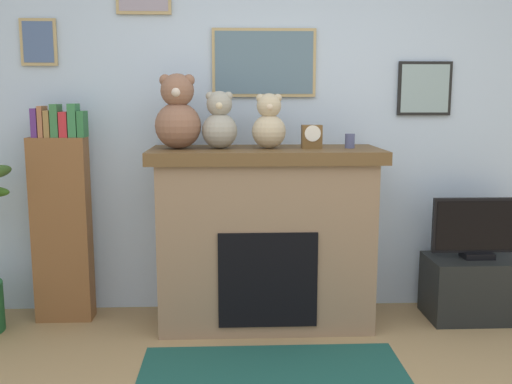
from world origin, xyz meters
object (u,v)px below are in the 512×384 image
(teddy_bear_grey, at_px, (269,124))
(fireplace, at_px, (265,236))
(bookshelf, at_px, (62,220))
(teddy_bear_tan, at_px, (219,123))
(candle_jar, at_px, (350,141))
(mantel_clock, at_px, (312,137))
(television, at_px, (479,229))
(teddy_bear_brown, at_px, (178,115))
(tv_stand, at_px, (475,288))

(teddy_bear_grey, bearing_deg, fireplace, 139.31)
(bookshelf, xyz_separation_m, teddy_bear_tan, (1.06, -0.12, 0.65))
(teddy_bear_tan, height_order, teddy_bear_grey, teddy_bear_tan)
(candle_jar, distance_m, mantel_clock, 0.25)
(bookshelf, height_order, television, bookshelf)
(candle_jar, height_order, teddy_bear_grey, teddy_bear_grey)
(candle_jar, bearing_deg, teddy_bear_tan, -179.97)
(candle_jar, bearing_deg, teddy_bear_grey, -179.95)
(teddy_bear_brown, bearing_deg, bookshelf, 171.68)
(fireplace, distance_m, teddy_bear_tan, 0.80)
(television, height_order, mantel_clock, mantel_clock)
(fireplace, relative_size, teddy_bear_grey, 4.23)
(bookshelf, height_order, candle_jar, bookshelf)
(bookshelf, bearing_deg, teddy_bear_brown, -8.32)
(teddy_bear_brown, xyz_separation_m, teddy_bear_grey, (0.58, 0.00, -0.05))
(fireplace, xyz_separation_m, bookshelf, (-1.35, 0.10, 0.10))
(fireplace, bearing_deg, teddy_bear_tan, -176.46)
(bookshelf, bearing_deg, tv_stand, -2.06)
(fireplace, bearing_deg, bookshelf, 175.86)
(candle_jar, bearing_deg, mantel_clock, -179.61)
(fireplace, relative_size, teddy_bear_tan, 4.07)
(tv_stand, distance_m, television, 0.41)
(television, relative_size, teddy_bear_grey, 1.79)
(bookshelf, xyz_separation_m, candle_jar, (1.89, -0.12, 0.53))
(mantel_clock, xyz_separation_m, teddy_bear_tan, (-0.59, 0.00, 0.09))
(teddy_bear_brown, relative_size, teddy_bear_grey, 1.35)
(television, distance_m, candle_jar, 1.07)
(bookshelf, height_order, teddy_bear_grey, teddy_bear_grey)
(fireplace, distance_m, teddy_bear_grey, 0.74)
(television, xyz_separation_m, teddy_bear_tan, (-1.73, -0.01, 0.71))
(tv_stand, distance_m, mantel_clock, 1.54)
(bookshelf, bearing_deg, television, -2.09)
(bookshelf, bearing_deg, mantel_clock, -4.07)
(candle_jar, relative_size, teddy_bear_tan, 0.26)
(television, bearing_deg, teddy_bear_grey, -179.42)
(bookshelf, xyz_separation_m, tv_stand, (2.78, -0.10, -0.47))
(teddy_bear_grey, bearing_deg, teddy_bear_brown, -179.98)
(television, relative_size, teddy_bear_tan, 1.72)
(fireplace, xyz_separation_m, tv_stand, (1.43, -0.00, -0.38))
(teddy_bear_grey, bearing_deg, television, 0.58)
(tv_stand, bearing_deg, teddy_bear_tan, -179.47)
(candle_jar, xyz_separation_m, mantel_clock, (-0.25, -0.00, 0.03))
(tv_stand, height_order, teddy_bear_brown, teddy_bear_brown)
(teddy_bear_tan, bearing_deg, bookshelf, 173.74)
(fireplace, height_order, candle_jar, candle_jar)
(candle_jar, bearing_deg, teddy_bear_brown, -179.97)
(tv_stand, bearing_deg, bookshelf, 177.94)
(tv_stand, xyz_separation_m, mantel_clock, (-1.14, -0.02, 1.03))
(fireplace, distance_m, tv_stand, 1.48)
(fireplace, bearing_deg, teddy_bear_brown, -178.12)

